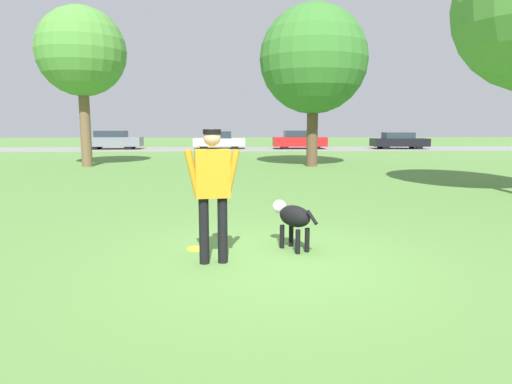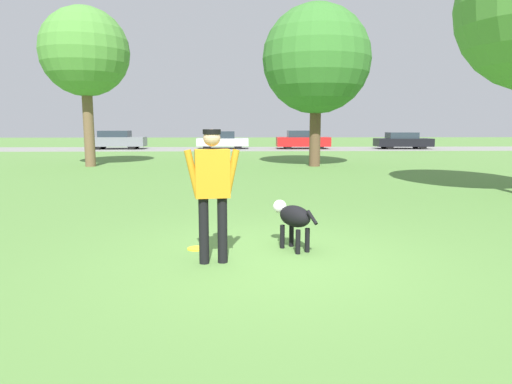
{
  "view_description": "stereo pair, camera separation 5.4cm",
  "coord_description": "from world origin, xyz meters",
  "px_view_note": "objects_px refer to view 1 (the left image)",
  "views": [
    {
      "loc": [
        -0.37,
        -5.95,
        1.81
      ],
      "look_at": [
        -0.11,
        0.17,
        0.9
      ],
      "focal_mm": 32.0,
      "sensor_mm": 36.0,
      "label": 1
    },
    {
      "loc": [
        -0.32,
        -5.96,
        1.81
      ],
      "look_at": [
        -0.11,
        0.17,
        0.9
      ],
      "focal_mm": 32.0,
      "sensor_mm": 36.0,
      "label": 2
    }
  ],
  "objects_px": {
    "parked_car_silver": "(219,140)",
    "parked_car_black": "(399,141)",
    "parked_car_grey": "(113,140)",
    "tree_far_left": "(81,52)",
    "parked_car_red": "(299,140)",
    "dog": "(292,217)",
    "tree_mid_center": "(313,60)",
    "person": "(213,184)",
    "frisbee": "(196,249)"
  },
  "relations": [
    {
      "from": "person",
      "to": "parked_car_black",
      "type": "height_order",
      "value": "person"
    },
    {
      "from": "tree_far_left",
      "to": "parked_car_red",
      "type": "bearing_deg",
      "value": 51.69
    },
    {
      "from": "person",
      "to": "parked_car_silver",
      "type": "xyz_separation_m",
      "value": [
        -1.0,
        28.86,
        -0.4
      ]
    },
    {
      "from": "tree_mid_center",
      "to": "frisbee",
      "type": "bearing_deg",
      "value": -106.25
    },
    {
      "from": "frisbee",
      "to": "parked_car_grey",
      "type": "distance_m",
      "value": 29.23
    },
    {
      "from": "person",
      "to": "parked_car_black",
      "type": "xyz_separation_m",
      "value": [
        12.58,
        28.22,
        -0.44
      ]
    },
    {
      "from": "frisbee",
      "to": "tree_far_left",
      "type": "relative_size",
      "value": 0.04
    },
    {
      "from": "person",
      "to": "parked_car_grey",
      "type": "distance_m",
      "value": 29.96
    },
    {
      "from": "frisbee",
      "to": "parked_car_grey",
      "type": "relative_size",
      "value": 0.06
    },
    {
      "from": "parked_car_grey",
      "to": "parked_car_red",
      "type": "distance_m",
      "value": 13.92
    },
    {
      "from": "tree_far_left",
      "to": "parked_car_red",
      "type": "height_order",
      "value": "tree_far_left"
    },
    {
      "from": "parked_car_red",
      "to": "parked_car_black",
      "type": "bearing_deg",
      "value": -1.86
    },
    {
      "from": "tree_mid_center",
      "to": "dog",
      "type": "bearing_deg",
      "value": -100.53
    },
    {
      "from": "dog",
      "to": "parked_car_grey",
      "type": "distance_m",
      "value": 29.72
    },
    {
      "from": "parked_car_grey",
      "to": "parked_car_silver",
      "type": "relative_size",
      "value": 1.09
    },
    {
      "from": "frisbee",
      "to": "parked_car_grey",
      "type": "height_order",
      "value": "parked_car_grey"
    },
    {
      "from": "parked_car_grey",
      "to": "parked_car_black",
      "type": "xyz_separation_m",
      "value": [
        21.45,
        -0.4,
        -0.07
      ]
    },
    {
      "from": "parked_car_grey",
      "to": "parked_car_silver",
      "type": "height_order",
      "value": "parked_car_grey"
    },
    {
      "from": "dog",
      "to": "frisbee",
      "type": "distance_m",
      "value": 1.48
    },
    {
      "from": "dog",
      "to": "parked_car_black",
      "type": "relative_size",
      "value": 0.21
    },
    {
      "from": "frisbee",
      "to": "parked_car_red",
      "type": "xyz_separation_m",
      "value": [
        5.34,
        27.88,
        0.66
      ]
    },
    {
      "from": "dog",
      "to": "parked_car_black",
      "type": "bearing_deg",
      "value": -54.03
    },
    {
      "from": "frisbee",
      "to": "tree_far_left",
      "type": "distance_m",
      "value": 15.62
    },
    {
      "from": "parked_car_grey",
      "to": "parked_car_black",
      "type": "bearing_deg",
      "value": -2.51
    },
    {
      "from": "person",
      "to": "parked_car_grey",
      "type": "relative_size",
      "value": 0.42
    },
    {
      "from": "dog",
      "to": "parked_car_silver",
      "type": "distance_m",
      "value": 28.32
    },
    {
      "from": "tree_mid_center",
      "to": "parked_car_black",
      "type": "relative_size",
      "value": 1.66
    },
    {
      "from": "parked_car_silver",
      "to": "parked_car_grey",
      "type": "bearing_deg",
      "value": -178.18
    },
    {
      "from": "parked_car_silver",
      "to": "parked_car_black",
      "type": "xyz_separation_m",
      "value": [
        13.58,
        -0.65,
        -0.04
      ]
    },
    {
      "from": "parked_car_grey",
      "to": "tree_far_left",
      "type": "bearing_deg",
      "value": -80.87
    },
    {
      "from": "parked_car_grey",
      "to": "parked_car_black",
      "type": "relative_size",
      "value": 1.02
    },
    {
      "from": "parked_car_grey",
      "to": "parked_car_silver",
      "type": "bearing_deg",
      "value": 0.35
    },
    {
      "from": "tree_mid_center",
      "to": "person",
      "type": "bearing_deg",
      "value": -104.41
    },
    {
      "from": "tree_far_left",
      "to": "frisbee",
      "type": "bearing_deg",
      "value": -66.57
    },
    {
      "from": "dog",
      "to": "frisbee",
      "type": "bearing_deg",
      "value": 56.31
    },
    {
      "from": "parked_car_silver",
      "to": "parked_car_black",
      "type": "distance_m",
      "value": 13.6
    },
    {
      "from": "dog",
      "to": "parked_car_grey",
      "type": "height_order",
      "value": "parked_car_grey"
    },
    {
      "from": "dog",
      "to": "frisbee",
      "type": "relative_size",
      "value": 3.26
    },
    {
      "from": "parked_car_silver",
      "to": "parked_car_red",
      "type": "bearing_deg",
      "value": -2.9
    },
    {
      "from": "person",
      "to": "tree_mid_center",
      "type": "bearing_deg",
      "value": 67.42
    },
    {
      "from": "parked_car_red",
      "to": "dog",
      "type": "bearing_deg",
      "value": -97.31
    },
    {
      "from": "parked_car_red",
      "to": "parked_car_black",
      "type": "xyz_separation_m",
      "value": [
        7.53,
        -0.34,
        -0.06
      ]
    },
    {
      "from": "person",
      "to": "frisbee",
      "type": "bearing_deg",
      "value": 104.94
    },
    {
      "from": "frisbee",
      "to": "parked_car_silver",
      "type": "relative_size",
      "value": 0.07
    },
    {
      "from": "dog",
      "to": "parked_car_red",
      "type": "height_order",
      "value": "parked_car_red"
    },
    {
      "from": "parked_car_grey",
      "to": "parked_car_red",
      "type": "xyz_separation_m",
      "value": [
        13.92,
        -0.06,
        -0.01
      ]
    },
    {
      "from": "tree_far_left",
      "to": "parked_car_grey",
      "type": "bearing_deg",
      "value": 100.58
    },
    {
      "from": "parked_car_silver",
      "to": "parked_car_black",
      "type": "relative_size",
      "value": 0.93
    },
    {
      "from": "parked_car_silver",
      "to": "tree_far_left",
      "type": "bearing_deg",
      "value": -109.65
    },
    {
      "from": "frisbee",
      "to": "tree_mid_center",
      "type": "bearing_deg",
      "value": 73.75
    }
  ]
}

